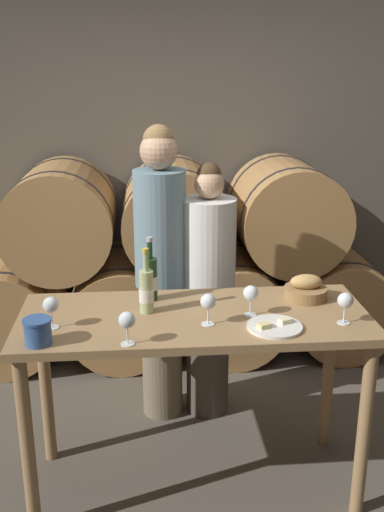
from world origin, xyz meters
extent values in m
plane|color=#564F44|center=(0.00, 0.00, 0.00)|extent=(10.00, 10.00, 0.00)
cube|color=#60594F|center=(0.00, 2.06, 1.60)|extent=(10.00, 0.12, 3.20)
cylinder|color=#A87A47|center=(-1.20, 1.53, 0.37)|extent=(0.75, 0.82, 0.75)
cylinder|color=#2D2D33|center=(-1.20, 1.26, 0.37)|extent=(0.76, 0.02, 0.76)
cylinder|color=#2D2D33|center=(-1.20, 1.79, 0.37)|extent=(0.76, 0.02, 0.76)
cylinder|color=#A87A47|center=(-0.40, 1.53, 0.37)|extent=(0.75, 0.82, 0.75)
cylinder|color=#2D2D33|center=(-0.40, 1.26, 0.37)|extent=(0.76, 0.02, 0.76)
cylinder|color=#2D2D33|center=(-0.40, 1.79, 0.37)|extent=(0.76, 0.02, 0.76)
cylinder|color=#A87A47|center=(0.40, 1.53, 0.37)|extent=(0.75, 0.82, 0.75)
cylinder|color=#2D2D33|center=(0.40, 1.26, 0.37)|extent=(0.76, 0.02, 0.76)
cylinder|color=#2D2D33|center=(0.40, 1.79, 0.37)|extent=(0.76, 0.02, 0.76)
cylinder|color=#A87A47|center=(1.20, 1.53, 0.37)|extent=(0.75, 0.82, 0.75)
cylinder|color=#2D2D33|center=(1.20, 1.26, 0.37)|extent=(0.76, 0.02, 0.76)
cylinder|color=#2D2D33|center=(1.20, 1.79, 0.37)|extent=(0.76, 0.02, 0.76)
cylinder|color=#A87A47|center=(-0.80, 1.53, 1.05)|extent=(0.75, 0.82, 0.75)
cylinder|color=#2D2D33|center=(-0.80, 1.26, 1.05)|extent=(0.76, 0.02, 0.76)
cylinder|color=#2D2D33|center=(-0.80, 1.79, 1.05)|extent=(0.76, 0.02, 0.76)
cylinder|color=#A87A47|center=(0.00, 1.53, 1.05)|extent=(0.75, 0.82, 0.75)
cylinder|color=#2D2D33|center=(0.00, 1.26, 1.05)|extent=(0.76, 0.02, 0.76)
cylinder|color=#2D2D33|center=(0.00, 1.79, 1.05)|extent=(0.76, 0.02, 0.76)
cylinder|color=#A87A47|center=(0.80, 1.53, 1.05)|extent=(0.75, 0.82, 0.75)
cylinder|color=#2D2D33|center=(0.80, 1.26, 1.05)|extent=(0.76, 0.02, 0.76)
cylinder|color=#2D2D33|center=(0.80, 1.79, 1.05)|extent=(0.76, 0.02, 0.76)
cylinder|color=#99754C|center=(-0.77, -0.28, 0.46)|extent=(0.06, 0.06, 0.92)
cylinder|color=#99754C|center=(0.77, -0.28, 0.46)|extent=(0.06, 0.06, 0.92)
cylinder|color=#99754C|center=(-0.77, 0.28, 0.46)|extent=(0.06, 0.06, 0.92)
cylinder|color=#99754C|center=(0.77, 0.28, 0.46)|extent=(0.06, 0.06, 0.92)
cube|color=#99754C|center=(0.00, 0.00, 0.94)|extent=(1.67, 0.67, 0.04)
cylinder|color=#756651|center=(-0.14, 0.69, 0.43)|extent=(0.24, 0.24, 0.85)
cylinder|color=gray|center=(-0.14, 0.69, 1.19)|extent=(0.30, 0.30, 0.67)
sphere|color=tan|center=(-0.14, 0.69, 1.63)|extent=(0.21, 0.21, 0.21)
sphere|color=olive|center=(-0.14, 0.71, 1.69)|extent=(0.17, 0.17, 0.17)
cylinder|color=#4C4238|center=(0.14, 0.69, 0.38)|extent=(0.26, 0.26, 0.76)
cylinder|color=silver|center=(0.14, 0.69, 1.06)|extent=(0.32, 0.32, 0.60)
sphere|color=tan|center=(0.14, 0.69, 1.45)|extent=(0.17, 0.17, 0.17)
sphere|color=#47331E|center=(0.14, 0.70, 1.49)|extent=(0.14, 0.14, 0.14)
cylinder|color=#193819|center=(-0.20, 0.21, 1.06)|extent=(0.07, 0.07, 0.22)
cylinder|color=#193819|center=(-0.20, 0.21, 1.22)|extent=(0.03, 0.03, 0.09)
cylinder|color=#B7B7BC|center=(-0.20, 0.21, 1.27)|extent=(0.03, 0.03, 0.02)
cylinder|color=white|center=(-0.20, 0.21, 1.05)|extent=(0.07, 0.07, 0.07)
cylinder|color=#ADBC7F|center=(-0.22, 0.05, 1.06)|extent=(0.07, 0.07, 0.21)
cylinder|color=#ADBC7F|center=(-0.22, 0.05, 1.21)|extent=(0.03, 0.03, 0.09)
cylinder|color=gold|center=(-0.22, 0.05, 1.26)|extent=(0.03, 0.03, 0.02)
cylinder|color=white|center=(-0.22, 0.05, 1.04)|extent=(0.07, 0.07, 0.07)
cylinder|color=#335693|center=(-0.69, -0.25, 1.01)|extent=(0.12, 0.12, 0.11)
cylinder|color=#335693|center=(-0.69, -0.25, 1.06)|extent=(0.12, 0.12, 0.01)
cylinder|color=olive|center=(0.58, 0.16, 0.99)|extent=(0.22, 0.22, 0.06)
ellipsoid|color=tan|center=(0.58, 0.16, 1.04)|extent=(0.16, 0.10, 0.08)
cylinder|color=white|center=(0.35, -0.18, 0.96)|extent=(0.25, 0.25, 0.01)
cube|color=beige|center=(0.40, -0.16, 0.98)|extent=(0.07, 0.06, 0.02)
cube|color=beige|center=(0.30, -0.20, 0.98)|extent=(0.07, 0.06, 0.02)
cylinder|color=white|center=(-0.65, -0.09, 0.96)|extent=(0.06, 0.06, 0.00)
cylinder|color=white|center=(-0.65, -0.09, 1.00)|extent=(0.01, 0.01, 0.08)
sphere|color=white|center=(-0.65, -0.09, 1.07)|extent=(0.07, 0.07, 0.07)
cylinder|color=white|center=(-0.31, -0.28, 0.96)|extent=(0.06, 0.06, 0.00)
cylinder|color=white|center=(-0.31, -0.28, 1.00)|extent=(0.01, 0.01, 0.08)
sphere|color=white|center=(-0.31, -0.28, 1.07)|extent=(0.07, 0.07, 0.07)
cylinder|color=white|center=(0.05, -0.11, 0.96)|extent=(0.06, 0.06, 0.00)
cylinder|color=white|center=(0.05, -0.11, 1.00)|extent=(0.01, 0.01, 0.08)
sphere|color=white|center=(0.05, -0.11, 1.07)|extent=(0.07, 0.07, 0.07)
cylinder|color=white|center=(0.26, -0.03, 0.96)|extent=(0.06, 0.06, 0.00)
cylinder|color=white|center=(0.26, -0.03, 1.00)|extent=(0.01, 0.01, 0.08)
sphere|color=white|center=(0.26, -0.03, 1.07)|extent=(0.07, 0.07, 0.07)
cylinder|color=white|center=(0.68, -0.15, 0.96)|extent=(0.06, 0.06, 0.00)
cylinder|color=white|center=(0.68, -0.15, 1.00)|extent=(0.01, 0.01, 0.08)
sphere|color=white|center=(0.68, -0.15, 1.07)|extent=(0.07, 0.07, 0.07)
camera|label=1|loc=(-0.23, -2.60, 2.11)|focal=42.00mm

